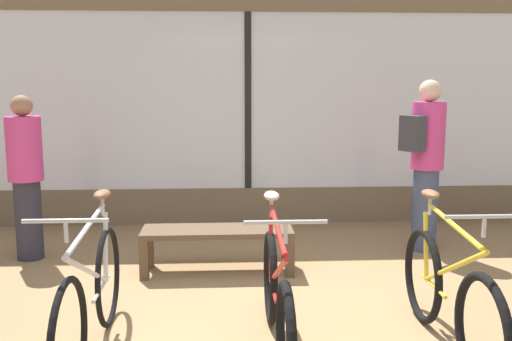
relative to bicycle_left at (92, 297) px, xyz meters
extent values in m
plane|color=#99754C|center=(1.15, 0.25, -0.41)|extent=(24.00, 24.00, 0.00)
cube|color=#7A664C|center=(1.15, 3.52, -0.18)|extent=(12.00, 0.08, 0.45)
cube|color=white|center=(1.15, 3.52, 1.12)|extent=(12.00, 0.04, 2.15)
cube|color=black|center=(1.15, 3.49, 1.12)|extent=(0.08, 0.02, 2.15)
torus|color=black|center=(0.00, 0.52, -0.04)|extent=(0.04, 0.73, 0.73)
cylinder|color=#BCBCC1|center=(0.00, -0.06, 0.20)|extent=(0.03, 1.00, 0.51)
cylinder|color=#BCBCC1|center=(0.00, 0.48, 0.20)|extent=(0.03, 0.11, 0.49)
cylinder|color=#BCBCC1|center=(0.00, -0.03, 0.47)|extent=(0.03, 0.93, 0.10)
cylinder|color=#BCBCC1|center=(0.00, 0.27, -0.04)|extent=(0.03, 0.48, 0.03)
cylinder|color=#B2B2B7|center=(0.00, 0.44, 0.51)|extent=(0.02, 0.02, 0.14)
ellipsoid|color=brown|center=(0.00, 0.44, 0.59)|extent=(0.11, 0.22, 0.06)
cylinder|color=#B2B2B7|center=(0.00, -0.49, 0.57)|extent=(0.02, 0.02, 0.12)
cylinder|color=#ADADB2|center=(0.00, -0.49, 0.63)|extent=(0.46, 0.02, 0.02)
torus|color=black|center=(1.19, 0.49, -0.06)|extent=(0.06, 0.69, 0.69)
cylinder|color=red|center=(1.19, -0.08, 0.18)|extent=(0.03, 1.00, 0.51)
cylinder|color=red|center=(1.19, 0.45, 0.18)|extent=(0.03, 0.11, 0.49)
cylinder|color=red|center=(1.19, -0.05, 0.45)|extent=(0.03, 0.93, 0.10)
cylinder|color=red|center=(1.19, 0.25, -0.06)|extent=(0.03, 0.48, 0.03)
cylinder|color=#B2B2B7|center=(1.19, 0.41, 0.49)|extent=(0.02, 0.02, 0.14)
ellipsoid|color=#B2A893|center=(1.19, 0.41, 0.57)|extent=(0.11, 0.22, 0.06)
cylinder|color=#B2B2B7|center=(1.19, -0.51, 0.55)|extent=(0.02, 0.02, 0.12)
cylinder|color=#ADADB2|center=(1.19, -0.51, 0.61)|extent=(0.46, 0.02, 0.02)
torus|color=black|center=(2.32, 0.45, -0.05)|extent=(0.06, 0.70, 0.70)
torus|color=black|center=(2.32, -0.54, -0.05)|extent=(0.06, 0.70, 0.70)
cylinder|color=gold|center=(2.32, -0.08, 0.19)|extent=(0.03, 0.92, 0.51)
cylinder|color=gold|center=(2.32, 0.41, 0.19)|extent=(0.03, 0.11, 0.49)
cylinder|color=gold|center=(2.32, -0.05, 0.46)|extent=(0.03, 0.85, 0.10)
cylinder|color=gold|center=(2.32, 0.23, -0.05)|extent=(0.03, 0.44, 0.03)
cylinder|color=#B2B2B7|center=(2.32, 0.37, 0.50)|extent=(0.02, 0.02, 0.14)
ellipsoid|color=brown|center=(2.32, 0.37, 0.58)|extent=(0.11, 0.22, 0.06)
cylinder|color=#B2B2B7|center=(2.32, -0.48, 0.56)|extent=(0.02, 0.02, 0.12)
cylinder|color=#ADADB2|center=(2.32, -0.48, 0.62)|extent=(0.46, 0.02, 0.02)
cube|color=brown|center=(0.79, 1.64, -0.01)|extent=(1.40, 0.44, 0.05)
cube|color=brown|center=(0.13, 1.46, -0.22)|extent=(0.08, 0.08, 0.37)
cube|color=brown|center=(1.45, 1.46, -0.22)|extent=(0.08, 0.08, 0.37)
cube|color=brown|center=(0.13, 1.82, -0.22)|extent=(0.08, 0.08, 0.37)
cube|color=brown|center=(1.45, 1.82, -0.22)|extent=(0.08, 0.08, 0.37)
cylinder|color=#2D2D38|center=(-1.11, 2.16, -0.01)|extent=(0.34, 0.34, 0.80)
cylinder|color=#D13D84|center=(-1.11, 2.16, 0.71)|extent=(0.45, 0.45, 0.63)
sphere|color=#9E7051|center=(-1.11, 2.16, 1.13)|extent=(0.21, 0.21, 0.21)
cylinder|color=#424C6B|center=(2.96, 2.23, 0.03)|extent=(0.36, 0.36, 0.87)
cylinder|color=#D13D84|center=(2.96, 2.23, 0.81)|extent=(0.47, 0.47, 0.69)
sphere|color=beige|center=(2.96, 2.23, 1.27)|extent=(0.23, 0.23, 0.23)
cube|color=#38383D|center=(2.75, 2.10, 0.85)|extent=(0.24, 0.28, 0.36)
camera|label=1|loc=(0.86, -3.53, 1.37)|focal=40.00mm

